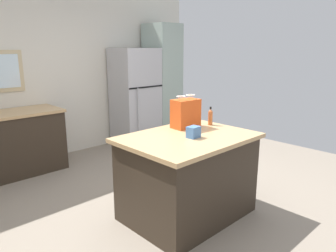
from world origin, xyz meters
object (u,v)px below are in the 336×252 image
(shopping_bag, at_px, (186,113))
(bottle, at_px, (210,117))
(kitchen_island, at_px, (188,176))
(tall_cabinet, at_px, (163,82))
(small_box, at_px, (194,132))
(refrigerator, at_px, (135,97))

(shopping_bag, relative_size, bottle, 1.70)
(kitchen_island, bearing_deg, tall_cabinet, 52.03)
(tall_cabinet, relative_size, bottle, 10.29)
(tall_cabinet, relative_size, small_box, 17.43)
(bottle, bearing_deg, small_box, -157.30)
(shopping_bag, xyz_separation_m, small_box, (-0.24, -0.34, -0.11))
(tall_cabinet, bearing_deg, small_box, -127.20)
(refrigerator, xyz_separation_m, tall_cabinet, (0.68, 0.00, 0.23))
(refrigerator, height_order, tall_cabinet, tall_cabinet)
(tall_cabinet, bearing_deg, bottle, -121.06)
(kitchen_island, xyz_separation_m, refrigerator, (1.28, 2.51, 0.44))
(kitchen_island, bearing_deg, small_box, -95.41)
(bottle, bearing_deg, tall_cabinet, 58.94)
(small_box, bearing_deg, bottle, 22.70)
(kitchen_island, height_order, bottle, bottle)
(shopping_bag, distance_m, bottle, 0.33)
(refrigerator, relative_size, tall_cabinet, 0.80)
(small_box, xyz_separation_m, bottle, (0.54, 0.23, 0.04))
(tall_cabinet, distance_m, small_box, 3.26)
(shopping_bag, bearing_deg, bottle, -20.85)
(shopping_bag, distance_m, small_box, 0.43)
(small_box, bearing_deg, kitchen_island, 84.59)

